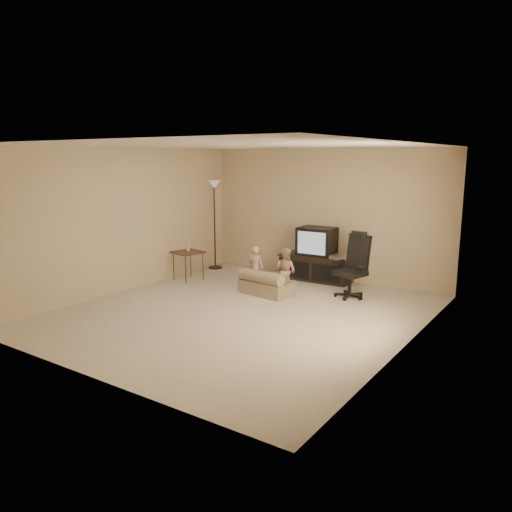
{
  "coord_description": "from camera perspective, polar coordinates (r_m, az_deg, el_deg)",
  "views": [
    {
      "loc": [
        4.27,
        -5.91,
        2.33
      ],
      "look_at": [
        -0.14,
        0.6,
        0.77
      ],
      "focal_mm": 35.0,
      "sensor_mm": 36.0,
      "label": 1
    }
  ],
  "objects": [
    {
      "name": "floor",
      "position": [
        7.66,
        -1.68,
        -6.51
      ],
      "size": [
        5.5,
        5.5,
        0.0
      ],
      "primitive_type": "plane",
      "color": "beige",
      "rests_on": "ground"
    },
    {
      "name": "office_chair",
      "position": [
        8.57,
        10.98,
        -2.02
      ],
      "size": [
        0.62,
        0.64,
        1.11
      ],
      "rotation": [
        0.0,
        0.0,
        -0.24
      ],
      "color": "black",
      "rests_on": "floor"
    },
    {
      "name": "toddler_left",
      "position": [
        8.79,
        -0.07,
        -1.43
      ],
      "size": [
        0.33,
        0.26,
        0.81
      ],
      "primitive_type": "imported",
      "rotation": [
        0.0,
        0.0,
        3.29
      ],
      "color": "tan",
      "rests_on": "floor"
    },
    {
      "name": "tv_stand",
      "position": [
        9.62,
        6.93,
        -0.29
      ],
      "size": [
        1.46,
        0.58,
        1.03
      ],
      "rotation": [
        0.0,
        0.0,
        0.04
      ],
      "color": "black",
      "rests_on": "floor"
    },
    {
      "name": "child_sofa",
      "position": [
        8.59,
        1.02,
        -3.29
      ],
      "size": [
        0.96,
        0.61,
        0.44
      ],
      "rotation": [
        0.0,
        0.0,
        -0.12
      ],
      "color": "gray",
      "rests_on": "floor"
    },
    {
      "name": "room_shell",
      "position": [
        7.34,
        -1.75,
        4.86
      ],
      "size": [
        5.5,
        5.5,
        5.5
      ],
      "color": "silver",
      "rests_on": "floor"
    },
    {
      "name": "toddler_right",
      "position": [
        8.63,
        3.41,
        -1.71
      ],
      "size": [
        0.42,
        0.28,
        0.81
      ],
      "primitive_type": "imported",
      "rotation": [
        0.0,
        0.0,
        2.97
      ],
      "color": "tan",
      "rests_on": "floor"
    },
    {
      "name": "side_table",
      "position": [
        9.65,
        -7.79,
        0.41
      ],
      "size": [
        0.6,
        0.6,
        0.76
      ],
      "rotation": [
        0.0,
        0.0,
        -0.23
      ],
      "color": "brown",
      "rests_on": "floor"
    },
    {
      "name": "floor_lamp",
      "position": [
        10.52,
        -4.78,
        5.87
      ],
      "size": [
        0.29,
        0.29,
        1.86
      ],
      "color": "black",
      "rests_on": "floor"
    }
  ]
}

